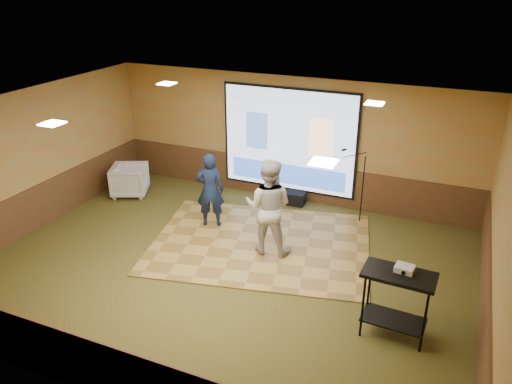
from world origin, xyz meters
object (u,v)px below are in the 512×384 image
at_px(dance_floor, 261,243).
at_px(av_table, 397,291).
at_px(mic_stand, 359,202).
at_px(banquet_chair, 130,180).
at_px(player_right, 268,207).
at_px(duffel_bag, 295,198).
at_px(player_left, 210,190).
at_px(projector, 404,269).
at_px(projector_screen, 288,141).

height_order(dance_floor, av_table, av_table).
bearing_deg(mic_stand, banquet_chair, -175.23).
bearing_deg(player_right, duffel_bag, -91.34).
height_order(player_left, duffel_bag, player_left).
bearing_deg(dance_floor, banquet_chair, 165.66).
distance_m(player_left, player_right, 1.68).
xyz_separation_m(player_right, mic_stand, (1.35, 2.01, -0.51)).
bearing_deg(dance_floor, player_right, -42.41).
xyz_separation_m(player_left, projector, (4.32, -2.02, 0.30)).
relative_size(projector, banquet_chair, 0.32).
relative_size(dance_floor, duffel_bag, 9.05).
height_order(player_right, av_table, player_right).
distance_m(projector_screen, duffel_bag, 1.38).
bearing_deg(banquet_chair, projector, -135.35).
relative_size(player_left, av_table, 1.49).
relative_size(projector_screen, av_table, 2.98).
xyz_separation_m(av_table, banquet_chair, (-6.91, 2.80, -0.42)).
height_order(player_left, player_right, player_right).
height_order(projector_screen, dance_floor, projector_screen).
height_order(av_table, projector, projector).
xyz_separation_m(player_left, mic_stand, (2.92, 1.45, -0.36)).
distance_m(player_right, mic_stand, 2.47).
height_order(player_right, mic_stand, player_right).
bearing_deg(mic_stand, av_table, -72.38).
bearing_deg(projector, banquet_chair, 165.31).
relative_size(player_left, mic_stand, 0.98).
relative_size(player_left, player_right, 0.85).
distance_m(dance_floor, av_table, 3.54).
distance_m(banquet_chair, duffel_bag, 4.13).
distance_m(projector, mic_stand, 3.81).
bearing_deg(banquet_chair, duffel_bag, -98.78).
relative_size(dance_floor, player_right, 2.26).
distance_m(player_right, av_table, 3.12).
distance_m(player_right, banquet_chair, 4.44).
xyz_separation_m(dance_floor, duffel_bag, (0.01, 2.10, 0.13)).
xyz_separation_m(av_table, projector, (0.05, 0.09, 0.35)).
bearing_deg(av_table, banquet_chair, 157.94).
height_order(dance_floor, player_right, player_right).
xyz_separation_m(av_table, duffel_bag, (-2.94, 3.89, -0.66)).
distance_m(player_left, mic_stand, 3.28).
relative_size(projector_screen, player_left, 2.01).
distance_m(projector_screen, projector, 5.22).
bearing_deg(projector, player_right, 158.48).
xyz_separation_m(dance_floor, player_right, (0.26, -0.23, 0.98)).
bearing_deg(mic_stand, dance_floor, -135.14).
bearing_deg(player_left, banquet_chair, -37.39).
bearing_deg(player_left, av_table, 130.89).
relative_size(player_right, av_table, 1.74).
bearing_deg(player_right, projector_screen, -85.65).
bearing_deg(projector_screen, player_right, -78.33).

